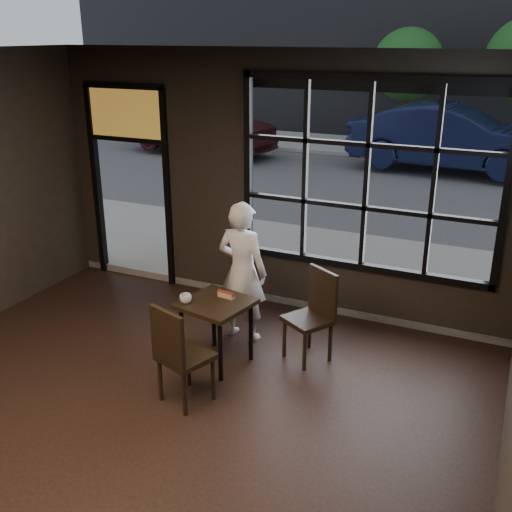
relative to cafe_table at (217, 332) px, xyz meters
The scene contains 14 objects.
floor 1.88m from the cafe_table, 93.35° to the right, with size 6.00×7.00×0.02m, color black.
ceiling 3.39m from the cafe_table, 93.35° to the right, with size 6.00×7.00×0.02m, color black.
window_frame 2.46m from the cafe_table, 56.72° to the left, with size 3.06×0.12×2.28m, color black.
stained_transom 3.41m from the cafe_table, 142.97° to the left, with size 1.20×0.06×0.70m, color orange.
street_asphalt 22.17m from the cafe_table, 90.28° to the left, with size 60.00×41.00×0.04m, color #545456.
cafe_table is the anchor object (origin of this frame).
chair_near 0.76m from the cafe_table, 84.75° to the right, with size 0.44×0.44×1.02m, color black.
chair_window 0.99m from the cafe_table, 29.26° to the left, with size 0.43×0.43×1.00m, color black.
man 0.79m from the cafe_table, 90.46° to the left, with size 0.60×0.39×1.64m, color silver.
hotdog 0.42m from the cafe_table, 71.64° to the left, with size 0.20×0.08×0.06m, color tan, non-canonical shape.
cup 0.51m from the cafe_table, 149.51° to the right, with size 0.12×0.12×0.10m, color silver.
navy_car 10.64m from the cafe_table, 85.17° to the left, with size 1.70×4.87×1.60m, color black.
maroon_car 11.89m from the cafe_table, 120.43° to the left, with size 1.89×4.69×1.60m, color #4D181F.
tree_left 13.57m from the cafe_table, 93.56° to the left, with size 2.05×2.05×3.50m.
Camera 1 is at (2.86, -3.15, 3.36)m, focal length 42.00 mm.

